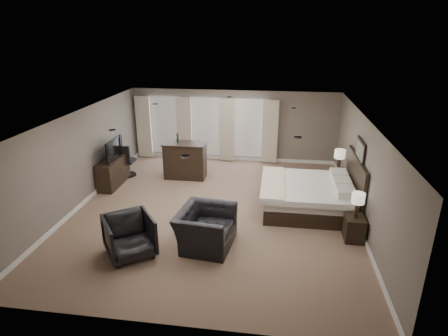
# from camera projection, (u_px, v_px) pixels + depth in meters

# --- Properties ---
(room) EXTENTS (7.60, 8.60, 2.64)m
(room) POSITION_uv_depth(u_px,v_px,m) (214.00, 166.00, 9.76)
(room) COLOR #7D624F
(room) RESTS_ON ground
(window_bay) EXTENTS (5.25, 0.20, 2.30)m
(window_bay) POSITION_uv_depth(u_px,v_px,m) (206.00, 129.00, 13.73)
(window_bay) COLOR silver
(window_bay) RESTS_ON room
(bed) EXTENTS (2.42, 2.31, 1.54)m
(bed) POSITION_uv_depth(u_px,v_px,m) (312.00, 183.00, 10.02)
(bed) COLOR silver
(bed) RESTS_ON ground
(nightstand_near) EXTENTS (0.44, 0.53, 0.58)m
(nightstand_near) POSITION_uv_depth(u_px,v_px,m) (354.00, 228.00, 8.72)
(nightstand_near) COLOR black
(nightstand_near) RESTS_ON ground
(nightstand_far) EXTENTS (0.48, 0.58, 0.64)m
(nightstand_far) POSITION_uv_depth(u_px,v_px,m) (337.00, 180.00, 11.40)
(nightstand_far) COLOR black
(nightstand_far) RESTS_ON ground
(lamp_near) EXTENTS (0.29, 0.29, 0.61)m
(lamp_near) POSITION_uv_depth(u_px,v_px,m) (357.00, 205.00, 8.51)
(lamp_near) COLOR beige
(lamp_near) RESTS_ON nightstand_near
(lamp_far) EXTENTS (0.32, 0.32, 0.66)m
(lamp_far) POSITION_uv_depth(u_px,v_px,m) (339.00, 160.00, 11.17)
(lamp_far) COLOR beige
(lamp_far) RESTS_ON nightstand_far
(wall_art) EXTENTS (0.04, 0.96, 0.56)m
(wall_art) POSITION_uv_depth(u_px,v_px,m) (360.00, 150.00, 9.52)
(wall_art) COLOR slate
(wall_art) RESTS_ON room
(dresser) EXTENTS (0.48, 1.49, 0.86)m
(dresser) POSITION_uv_depth(u_px,v_px,m) (113.00, 172.00, 11.75)
(dresser) COLOR black
(dresser) RESTS_ON ground
(tv) EXTENTS (0.64, 1.11, 0.15)m
(tv) POSITION_uv_depth(u_px,v_px,m) (112.00, 157.00, 11.57)
(tv) COLOR black
(tv) RESTS_ON dresser
(armchair_near) EXTENTS (1.03, 1.44, 1.17)m
(armchair_near) POSITION_uv_depth(u_px,v_px,m) (206.00, 222.00, 8.40)
(armchair_near) COLOR black
(armchair_near) RESTS_ON ground
(armchair_far) EXTENTS (1.33, 1.32, 1.01)m
(armchair_far) POSITION_uv_depth(u_px,v_px,m) (129.00, 234.00, 8.06)
(armchair_far) COLOR black
(armchair_far) RESTS_ON ground
(bar_counter) EXTENTS (1.38, 0.72, 1.20)m
(bar_counter) POSITION_uv_depth(u_px,v_px,m) (185.00, 160.00, 12.26)
(bar_counter) COLOR black
(bar_counter) RESTS_ON ground
(bar_stool_left) EXTENTS (0.40, 0.40, 0.72)m
(bar_stool_left) POSITION_uv_depth(u_px,v_px,m) (186.00, 160.00, 12.97)
(bar_stool_left) COLOR black
(bar_stool_left) RESTS_ON ground
(bar_stool_right) EXTENTS (0.50, 0.50, 0.83)m
(bar_stool_right) POSITION_uv_depth(u_px,v_px,m) (197.00, 159.00, 12.90)
(bar_stool_right) COLOR black
(bar_stool_right) RESTS_ON ground
(desk_chair) EXTENTS (0.58, 0.58, 1.12)m
(desk_chair) POSITION_uv_depth(u_px,v_px,m) (126.00, 160.00, 12.41)
(desk_chair) COLOR black
(desk_chair) RESTS_ON ground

